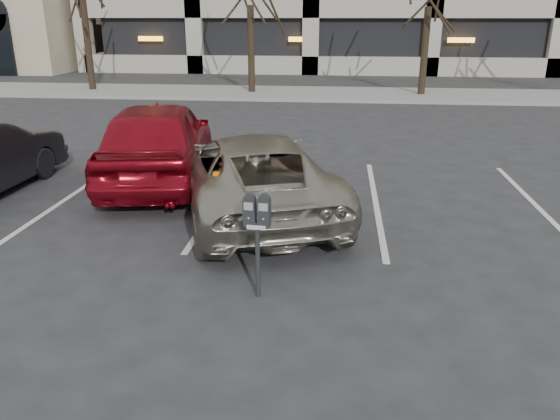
{
  "coord_description": "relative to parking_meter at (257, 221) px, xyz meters",
  "views": [
    {
      "loc": [
        0.69,
        -7.08,
        3.17
      ],
      "look_at": [
        0.01,
        -0.8,
        0.9
      ],
      "focal_mm": 35.0,
      "sensor_mm": 36.0,
      "label": 1
    }
  ],
  "objects": [
    {
      "name": "ground",
      "position": [
        0.19,
        1.35,
        -0.96
      ],
      "size": [
        140.0,
        140.0,
        0.0
      ],
      "primitive_type": "plane",
      "color": "#28282B",
      "rests_on": "ground"
    },
    {
      "name": "sidewalk",
      "position": [
        0.19,
        17.35,
        -0.9
      ],
      "size": [
        80.0,
        4.0,
        0.12
      ],
      "primitive_type": "cube",
      "color": "gray",
      "rests_on": "ground"
    },
    {
      "name": "stall_lines",
      "position": [
        -1.21,
        3.65,
        -0.95
      ],
      "size": [
        16.9,
        5.2,
        0.0
      ],
      "color": "silver",
      "rests_on": "ground"
    },
    {
      "name": "parking_meter",
      "position": [
        0.0,
        0.0,
        0.0
      ],
      "size": [
        0.33,
        0.15,
        1.25
      ],
      "rotation": [
        0.0,
        0.0,
        -0.08
      ],
      "color": "black",
      "rests_on": "ground"
    },
    {
      "name": "suv_silver",
      "position": [
        -0.5,
        2.91,
        -0.28
      ],
      "size": [
        3.7,
        5.33,
        1.36
      ],
      "rotation": [
        0.0,
        0.0,
        3.47
      ],
      "color": "#A8A18F",
      "rests_on": "ground"
    },
    {
      "name": "car_red",
      "position": [
        -2.67,
        4.58,
        -0.14
      ],
      "size": [
        2.75,
        5.09,
        1.64
      ],
      "primitive_type": "imported",
      "rotation": [
        0.0,
        0.0,
        3.32
      ],
      "color": "maroon",
      "rests_on": "ground"
    }
  ]
}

